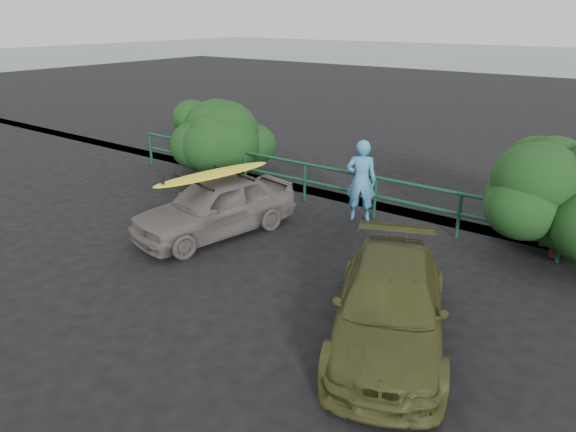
% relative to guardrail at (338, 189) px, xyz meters
% --- Properties ---
extents(ground, '(80.00, 80.00, 0.00)m').
position_rel_guardrail_xyz_m(ground, '(0.00, -5.00, -0.52)').
color(ground, black).
extents(guardrail, '(14.00, 0.08, 1.04)m').
position_rel_guardrail_xyz_m(guardrail, '(0.00, 0.00, 0.00)').
color(guardrail, '#124127').
rests_on(guardrail, ground).
extents(shrub_left, '(3.20, 2.40, 1.99)m').
position_rel_guardrail_xyz_m(shrub_left, '(-4.80, 0.40, 0.47)').
color(shrub_left, '#173B16').
rests_on(shrub_left, ground).
extents(shrub_right, '(3.20, 2.40, 2.12)m').
position_rel_guardrail_xyz_m(shrub_right, '(5.00, 0.50, 0.54)').
color(shrub_right, '#173B16').
rests_on(shrub_right, ground).
extents(sedan, '(2.28, 3.97, 1.27)m').
position_rel_guardrail_xyz_m(sedan, '(-1.39, -2.88, 0.12)').
color(sedan, '#605856').
rests_on(sedan, ground).
extents(olive_vehicle, '(2.96, 4.21, 1.13)m').
position_rel_guardrail_xyz_m(olive_vehicle, '(3.44, -4.30, 0.05)').
color(olive_vehicle, '#3E401C').
rests_on(olive_vehicle, ground).
extents(man, '(0.83, 0.71, 1.92)m').
position_rel_guardrail_xyz_m(man, '(0.77, -0.30, 0.44)').
color(man, teal).
rests_on(man, ground).
extents(roof_rack, '(1.71, 1.37, 0.05)m').
position_rel_guardrail_xyz_m(roof_rack, '(-1.39, -2.88, 0.78)').
color(roof_rack, black).
rests_on(roof_rack, sedan).
extents(surfboard, '(1.20, 2.91, 0.08)m').
position_rel_guardrail_xyz_m(surfboard, '(-1.39, -2.88, 0.84)').
color(surfboard, yellow).
rests_on(surfboard, roof_rack).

